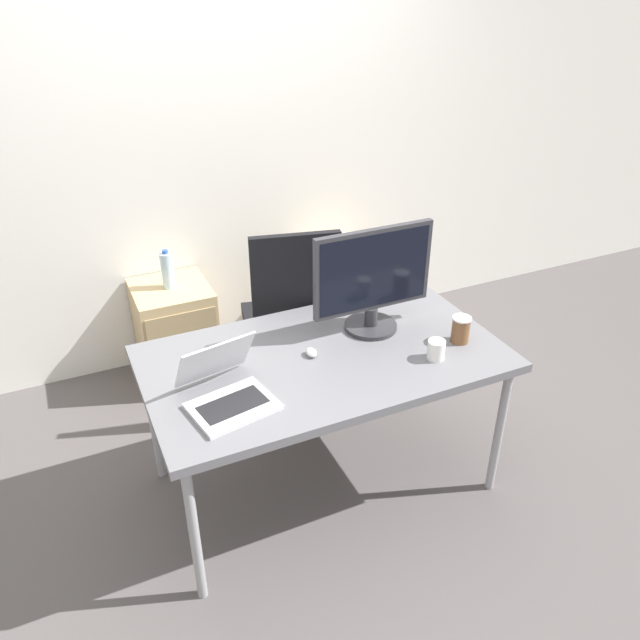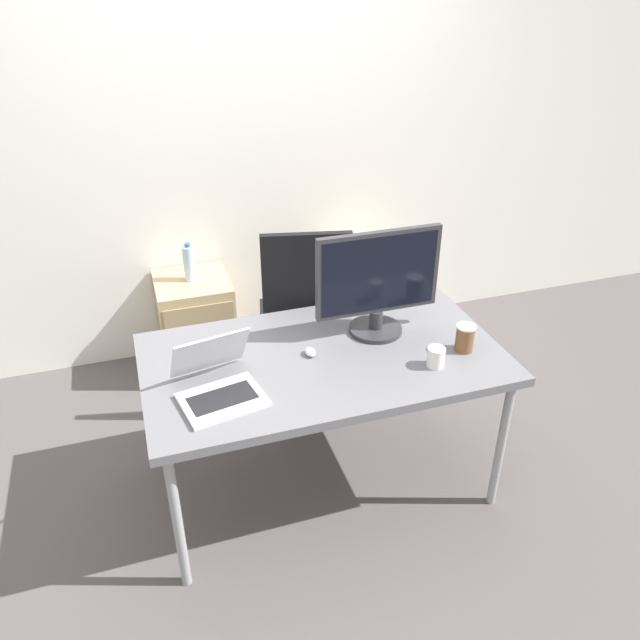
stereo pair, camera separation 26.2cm
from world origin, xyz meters
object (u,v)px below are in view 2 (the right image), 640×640
at_px(cabinet_left, 196,324).
at_px(monitor, 378,283).
at_px(water_bottle, 189,263).
at_px(coffee_cup_brown, 465,338).
at_px(mouse, 310,352).
at_px(coffee_cup_white, 436,357).
at_px(cabinet_right, 361,298).
at_px(office_chair, 305,335).
at_px(laptop_center, 218,383).

distance_m(cabinet_left, monitor, 1.45).
relative_size(water_bottle, coffee_cup_brown, 1.88).
bearing_deg(water_bottle, mouse, -73.05).
bearing_deg(coffee_cup_white, cabinet_right, 80.39).
bearing_deg(office_chair, water_bottle, 136.26).
xyz_separation_m(water_bottle, mouse, (0.36, -1.17, 0.05)).
relative_size(office_chair, monitor, 1.92).
xyz_separation_m(office_chair, laptop_center, (-0.59, -0.81, 0.37)).
bearing_deg(coffee_cup_white, coffee_cup_brown, 22.40).
bearing_deg(cabinet_right, coffee_cup_brown, -92.77).
xyz_separation_m(laptop_center, coffee_cup_white, (0.89, -0.09, -0.00)).
height_order(office_chair, laptop_center, office_chair).
relative_size(cabinet_left, coffee_cup_brown, 4.89).
distance_m(cabinet_left, laptop_center, 1.41).
bearing_deg(coffee_cup_brown, cabinet_right, 87.23).
bearing_deg(monitor, coffee_cup_brown, -41.50).
relative_size(cabinet_right, water_bottle, 2.60).
distance_m(cabinet_left, coffee_cup_brown, 1.74).
relative_size(cabinet_left, mouse, 8.95).
distance_m(cabinet_left, mouse, 1.30).
relative_size(office_chair, cabinet_right, 1.83).
distance_m(laptop_center, monitor, 0.83).
height_order(cabinet_left, water_bottle, water_bottle).
xyz_separation_m(office_chair, coffee_cup_white, (0.30, -0.90, 0.36)).
xyz_separation_m(water_bottle, coffee_cup_white, (0.83, -1.41, 0.07)).
xyz_separation_m(office_chair, water_bottle, (-0.53, 0.51, 0.29)).
height_order(cabinet_right, coffee_cup_brown, coffee_cup_brown).
relative_size(water_bottle, monitor, 0.40).
relative_size(coffee_cup_white, coffee_cup_brown, 0.71).
bearing_deg(laptop_center, cabinet_right, 49.47).
bearing_deg(cabinet_right, mouse, -121.21).
distance_m(monitor, mouse, 0.42).
xyz_separation_m(laptop_center, mouse, (0.42, 0.15, -0.03)).
bearing_deg(water_bottle, cabinet_right, -0.12).
xyz_separation_m(cabinet_right, mouse, (-0.71, -1.17, 0.45)).
bearing_deg(cabinet_left, coffee_cup_white, -59.58).
height_order(laptop_center, coffee_cup_white, laptop_center).
height_order(office_chair, coffee_cup_brown, office_chair).
bearing_deg(coffee_cup_white, mouse, 153.05).
bearing_deg(monitor, office_chair, 106.65).
bearing_deg(water_bottle, office_chair, -43.74).
relative_size(cabinet_right, laptop_center, 1.47).
distance_m(water_bottle, laptop_center, 1.33).
bearing_deg(water_bottle, coffee_cup_brown, -53.23).
bearing_deg(coffee_cup_white, cabinet_left, 120.42).
bearing_deg(mouse, cabinet_right, 58.79).
xyz_separation_m(laptop_center, coffee_cup_brown, (1.06, -0.02, 0.01)).
bearing_deg(cabinet_right, coffee_cup_white, -99.61).
height_order(cabinet_left, laptop_center, laptop_center).
relative_size(laptop_center, coffee_cup_brown, 3.32).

